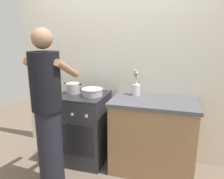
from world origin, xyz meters
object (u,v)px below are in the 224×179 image
at_px(pot, 73,88).
at_px(mixing_bowl, 92,92).
at_px(person, 48,113).
at_px(utensil_crock, 136,87).
at_px(stove_range, 84,127).

relative_size(pot, mixing_bowl, 0.92).
bearing_deg(person, pot, 93.15).
bearing_deg(pot, utensil_crock, 10.21).
distance_m(mixing_bowl, person, 0.66).
xyz_separation_m(stove_range, pot, (-0.14, 0.02, 0.52)).
height_order(mixing_bowl, person, person).
bearing_deg(mixing_bowl, stove_range, 173.64).
distance_m(pot, mixing_bowl, 0.28).
height_order(stove_range, pot, pot).
height_order(pot, utensil_crock, utensil_crock).
relative_size(utensil_crock, person, 0.19).
bearing_deg(pot, mixing_bowl, -6.86).
relative_size(stove_range, pot, 3.65).
relative_size(pot, person, 0.15).
bearing_deg(pot, person, -86.85).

